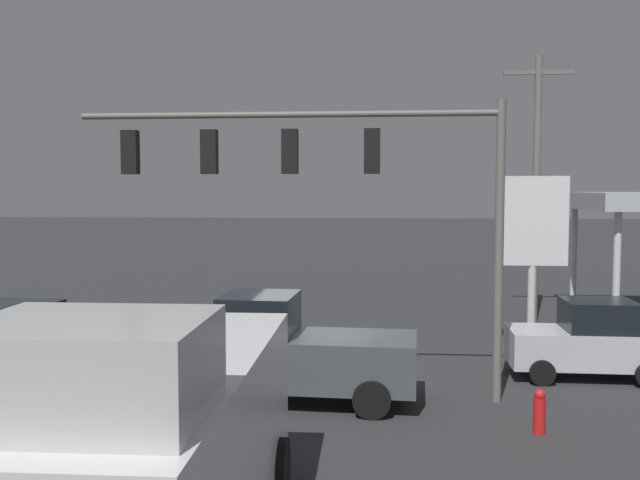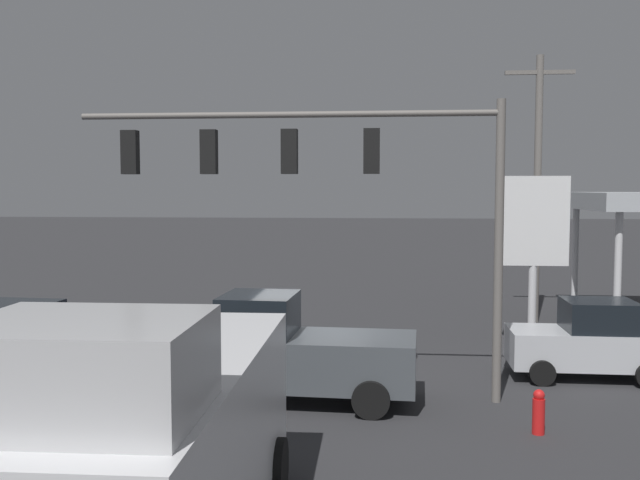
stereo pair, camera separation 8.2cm
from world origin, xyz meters
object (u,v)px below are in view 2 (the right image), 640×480
at_px(price_sign, 534,228).
at_px(fire_hydrant, 539,412).
at_px(hatchback_crossing, 589,341).
at_px(traffic_signal_assembly, 323,172).
at_px(pickup_parked, 292,352).
at_px(sedan_far, 14,342).
at_px(delivery_truck, 153,446).
at_px(utility_pole, 537,182).

relative_size(price_sign, fire_hydrant, 5.84).
bearing_deg(fire_hydrant, price_sign, -100.33).
xyz_separation_m(price_sign, hatchback_crossing, (-0.70, 3.55, -2.64)).
bearing_deg(hatchback_crossing, fire_hydrant, 64.48).
height_order(traffic_signal_assembly, pickup_parked, traffic_signal_assembly).
distance_m(price_sign, sedan_far, 14.77).
bearing_deg(delivery_truck, price_sign, 151.50).
height_order(price_sign, sedan_far, price_sign).
relative_size(traffic_signal_assembly, fire_hydrant, 10.84).
relative_size(sedan_far, hatchback_crossing, 1.18).
bearing_deg(price_sign, delivery_truck, 62.37).
distance_m(traffic_signal_assembly, pickup_parked, 4.10).
xyz_separation_m(traffic_signal_assembly, hatchback_crossing, (-6.52, -2.26, -4.19)).
height_order(price_sign, pickup_parked, price_sign).
distance_m(utility_pole, sedan_far, 17.62).
distance_m(hatchback_crossing, fire_hydrant, 4.88).
relative_size(pickup_parked, fire_hydrant, 6.02).
bearing_deg(delivery_truck, hatchback_crossing, 141.34).
distance_m(delivery_truck, fire_hydrant, 8.24).
height_order(price_sign, hatchback_crossing, price_sign).
xyz_separation_m(traffic_signal_assembly, price_sign, (-5.82, -5.81, -1.55)).
xyz_separation_m(pickup_parked, fire_hydrant, (-5.06, 1.73, -0.67)).
height_order(utility_pole, price_sign, utility_pole).
height_order(traffic_signal_assembly, hatchback_crossing, traffic_signal_assembly).
distance_m(traffic_signal_assembly, hatchback_crossing, 8.08).
distance_m(traffic_signal_assembly, sedan_far, 8.91).
bearing_deg(sedan_far, traffic_signal_assembly, 177.44).
bearing_deg(hatchback_crossing, sedan_far, 6.45).
bearing_deg(hatchback_crossing, delivery_truck, 52.86).
xyz_separation_m(utility_pole, pickup_parked, (7.42, 10.23, -3.88)).
bearing_deg(utility_pole, fire_hydrant, 78.82).
xyz_separation_m(utility_pole, sedan_far, (14.57, 9.05, -4.04)).
height_order(hatchback_crossing, fire_hydrant, hatchback_crossing).
bearing_deg(utility_pole, price_sign, 77.18).
xyz_separation_m(delivery_truck, fire_hydrant, (-5.73, -5.79, -1.26)).
height_order(hatchback_crossing, delivery_truck, delivery_truck).
xyz_separation_m(price_sign, fire_hydrant, (1.44, 7.91, -3.14)).
height_order(pickup_parked, delivery_truck, delivery_truck).
relative_size(sedan_far, delivery_truck, 0.66).
bearing_deg(delivery_truck, traffic_signal_assembly, 169.44).
bearing_deg(pickup_parked, fire_hydrant, 164.05).
bearing_deg(pickup_parked, utility_pole, -123.09).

